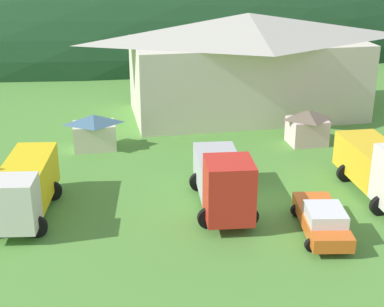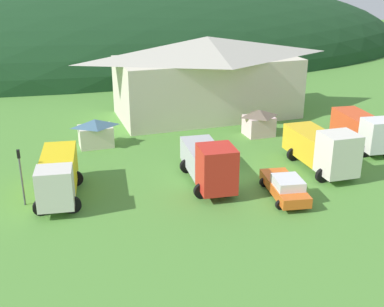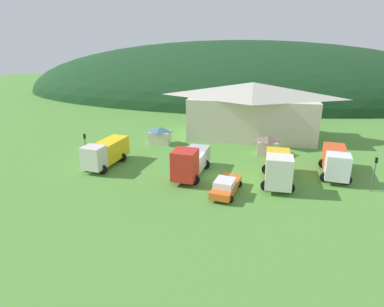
{
  "view_description": "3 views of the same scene",
  "coord_description": "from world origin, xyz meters",
  "views": [
    {
      "loc": [
        -9.21,
        -27.76,
        14.15
      ],
      "look_at": [
        -3.53,
        2.09,
        2.45
      ],
      "focal_mm": 53.05,
      "sensor_mm": 36.0,
      "label": 1
    },
    {
      "loc": [
        -13.75,
        -30.67,
        14.8
      ],
      "look_at": [
        -3.15,
        0.87,
        2.11
      ],
      "focal_mm": 45.15,
      "sensor_mm": 36.0,
      "label": 2
    },
    {
      "loc": [
        4.26,
        -33.84,
        14.48
      ],
      "look_at": [
        -2.75,
        2.97,
        1.5
      ],
      "focal_mm": 31.04,
      "sensor_mm": 36.0,
      "label": 3
    }
  ],
  "objects": [
    {
      "name": "service_pickup_orange",
      "position": [
        1.97,
        -4.03,
        0.83
      ],
      "size": [
        2.98,
        5.63,
        1.66
      ],
      "rotation": [
        0.0,
        0.0,
        -1.74
      ],
      "color": "orange",
      "rests_on": "ground"
    },
    {
      "name": "traffic_cone_near_pickup",
      "position": [
        -1.07,
        2.93,
        0.0
      ],
      "size": [
        0.36,
        0.36,
        0.52
      ],
      "primitive_type": "cone",
      "color": "orange",
      "rests_on": "ground"
    },
    {
      "name": "play_shed_cream",
      "position": [
        -8.92,
        10.65,
        1.29
      ],
      "size": [
        3.16,
        2.27,
        2.5
      ],
      "color": "beige",
      "rests_on": "ground"
    },
    {
      "name": "depot_building",
      "position": [
        3.88,
        16.84,
        4.33
      ],
      "size": [
        20.13,
        9.75,
        8.4
      ],
      "color": "beige",
      "rests_on": "ground"
    },
    {
      "name": "heavy_rig_striped",
      "position": [
        7.07,
        -0.57,
        1.84
      ],
      "size": [
        3.51,
        7.66,
        3.71
      ],
      "rotation": [
        0.0,
        0.0,
        -1.61
      ],
      "color": "silver",
      "rests_on": "ground"
    },
    {
      "name": "traffic_light_west",
      "position": [
        -15.13,
        0.53,
        2.43
      ],
      "size": [
        0.2,
        0.32,
        3.94
      ],
      "color": "#4C4C51",
      "rests_on": "ground"
    },
    {
      "name": "play_shed_pink",
      "position": [
        6.22,
        8.83,
        1.29
      ],
      "size": [
        2.8,
        2.38,
        2.51
      ],
      "color": "beige",
      "rests_on": "ground"
    },
    {
      "name": "ground_plane",
      "position": [
        0.0,
        0.0,
        0.0
      ],
      "size": [
        200.0,
        200.0,
        0.0
      ],
      "primitive_type": "plane",
      "color": "#518C38"
    },
    {
      "name": "flatbed_truck_yellow",
      "position": [
        -12.8,
        0.8,
        1.74
      ],
      "size": [
        3.65,
        7.28,
        3.16
      ],
      "rotation": [
        0.0,
        0.0,
        -1.71
      ],
      "color": "silver",
      "rests_on": "ground"
    },
    {
      "name": "forested_hill_backdrop",
      "position": [
        0.0,
        60.77,
        0.0
      ],
      "size": [
        123.44,
        60.0,
        28.47
      ],
      "primitive_type": "ellipsoid",
      "color": "#193D1E",
      "rests_on": "ground"
    },
    {
      "name": "crane_truck_red",
      "position": [
        -2.3,
        -0.45,
        1.78
      ],
      "size": [
        3.63,
        7.91,
        3.67
      ],
      "rotation": [
        0.0,
        0.0,
        -1.66
      ],
      "color": "red",
      "rests_on": "ground"
    },
    {
      "name": "heavy_rig_white",
      "position": [
        13.42,
        2.83,
        1.71
      ],
      "size": [
        3.68,
        7.47,
        3.21
      ],
      "rotation": [
        0.0,
        0.0,
        -1.69
      ],
      "color": "white",
      "rests_on": "ground"
    }
  ]
}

